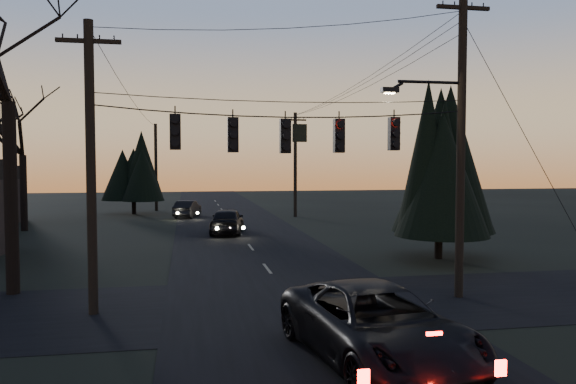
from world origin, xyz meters
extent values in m
cube|color=black|center=(0.00, 20.00, 0.01)|extent=(8.00, 120.00, 0.02)
cube|color=black|center=(0.00, 10.00, 0.01)|extent=(60.00, 7.00, 0.02)
cylinder|color=black|center=(-0.25, 10.00, 6.10)|extent=(11.50, 0.04, 0.04)
cylinder|color=black|center=(-9.07, 13.14, 3.23)|extent=(0.44, 0.44, 6.46)
cylinder|color=black|center=(8.15, 17.09, 0.80)|extent=(0.36, 0.36, 1.60)
cone|color=black|center=(8.15, 17.09, 4.51)|extent=(4.41, 4.41, 6.61)
cylinder|color=black|center=(-13.67, 31.83, 2.46)|extent=(0.44, 0.44, 4.92)
cylinder|color=black|center=(-7.73, 42.83, 0.80)|extent=(0.36, 0.36, 1.60)
cone|color=black|center=(-7.73, 42.83, 3.81)|extent=(3.94, 3.94, 5.22)
imported|color=black|center=(0.80, 4.69, 0.84)|extent=(3.63, 6.38, 1.68)
imported|color=black|center=(-0.80, 27.87, 0.81)|extent=(2.63, 4.98, 1.61)
imported|color=black|center=(-3.20, 39.14, 0.67)|extent=(2.38, 4.29, 1.34)
camera|label=1|loc=(-3.31, -6.95, 4.43)|focal=35.00mm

